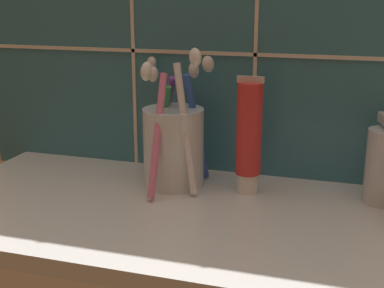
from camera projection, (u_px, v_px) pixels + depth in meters
The scene contains 4 objects.
sink_counter at pixel (212, 221), 62.99cm from camera, with size 70.68×31.13×2.00cm, color silver.
tile_wall_backsplash at pixel (245, 8), 70.93cm from camera, with size 80.68×1.72×49.69cm.
toothbrush_cup at pixel (174, 143), 70.55cm from camera, with size 11.97×15.60×18.85cm.
toothpaste_tube at pixel (249, 136), 67.14cm from camera, with size 3.37×3.21×15.08cm.
Camera 1 is at (14.93, -56.15, 27.07)cm, focal length 50.00 mm.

